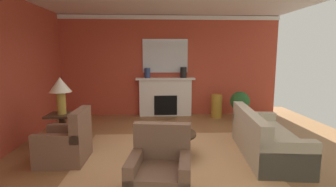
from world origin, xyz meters
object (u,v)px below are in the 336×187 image
at_px(mantel_mirror, 165,56).
at_px(coffee_table, 169,139).
at_px(vase_mantel_left, 147,73).
at_px(side_table, 63,128).
at_px(vase_mantel_right, 183,72).
at_px(potted_plant, 240,103).
at_px(sofa, 265,140).
at_px(armchair_facing_fireplace, 160,175).
at_px(table_lamp, 60,88).
at_px(armchair_near_window, 66,145).
at_px(vase_tall_corner, 216,106).
at_px(fireplace, 165,98).

xyz_separation_m(mantel_mirror, coffee_table, (-0.07, -3.38, -1.51)).
bearing_deg(vase_mantel_left, mantel_mirror, 17.18).
distance_m(side_table, vase_mantel_right, 3.93).
bearing_deg(vase_mantel_left, potted_plant, -12.40).
height_order(sofa, coffee_table, sofa).
relative_size(armchair_facing_fireplace, table_lamp, 1.27).
xyz_separation_m(armchair_near_window, armchair_facing_fireplace, (1.64, -1.27, 0.00)).
height_order(side_table, vase_mantel_left, vase_mantel_left).
bearing_deg(vase_tall_corner, armchair_facing_fireplace, -112.50).
xyz_separation_m(armchair_facing_fireplace, coffee_table, (0.21, 1.43, 0.03)).
xyz_separation_m(side_table, potted_plant, (4.37, 2.02, 0.09)).
relative_size(armchair_near_window, table_lamp, 1.27).
bearing_deg(coffee_table, potted_plant, 49.84).
bearing_deg(fireplace, armchair_facing_fireplace, -93.39).
xyz_separation_m(mantel_mirror, vase_tall_corner, (1.54, -0.42, -1.50)).
height_order(sofa, side_table, sofa).
relative_size(sofa, vase_mantel_right, 6.75).
bearing_deg(coffee_table, side_table, 164.63).
height_order(mantel_mirror, side_table, mantel_mirror).
bearing_deg(coffee_table, armchair_facing_fireplace, -98.31).
distance_m(side_table, potted_plant, 4.82).
height_order(coffee_table, potted_plant, potted_plant).
height_order(side_table, vase_mantel_right, vase_mantel_right).
bearing_deg(table_lamp, side_table, 0.00).
relative_size(sofa, coffee_table, 2.19).
height_order(armchair_facing_fireplace, side_table, armchair_facing_fireplace).
xyz_separation_m(mantel_mirror, table_lamp, (-2.23, -2.78, -0.63)).
relative_size(armchair_near_window, side_table, 1.36).
xyz_separation_m(fireplace, armchair_facing_fireplace, (-0.28, -4.68, -0.26)).
relative_size(sofa, armchair_facing_fireplace, 2.30).
height_order(fireplace, sofa, fireplace).
xyz_separation_m(coffee_table, vase_tall_corner, (1.61, 2.96, 0.01)).
bearing_deg(fireplace, mantel_mirror, 90.00).
height_order(sofa, table_lamp, table_lamp).
height_order(fireplace, table_lamp, table_lamp).
bearing_deg(table_lamp, potted_plant, 24.83).
distance_m(table_lamp, potted_plant, 4.87).
bearing_deg(coffee_table, table_lamp, 164.63).
distance_m(sofa, vase_mantel_left, 4.13).
distance_m(mantel_mirror, armchair_near_window, 4.31).
relative_size(mantel_mirror, side_table, 1.98).
relative_size(mantel_mirror, armchair_near_window, 1.46).
bearing_deg(side_table, mantel_mirror, 51.27).
relative_size(armchair_near_window, potted_plant, 1.14).
distance_m(mantel_mirror, sofa, 4.17).
xyz_separation_m(armchair_near_window, table_lamp, (-0.31, 0.76, 0.92)).
bearing_deg(side_table, coffee_table, -15.37).
bearing_deg(vase_tall_corner, sofa, -86.48).
bearing_deg(armchair_facing_fireplace, mantel_mirror, 86.69).
distance_m(armchair_near_window, table_lamp, 1.23).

